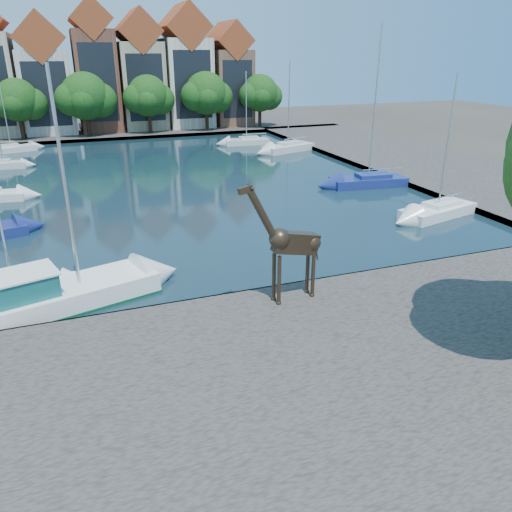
# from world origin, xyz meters

# --- Properties ---
(ground) EXTENTS (160.00, 160.00, 0.00)m
(ground) POSITION_xyz_m (0.00, 0.00, 0.00)
(ground) COLOR #38332B
(ground) RESTS_ON ground
(water_basin) EXTENTS (38.00, 50.00, 0.08)m
(water_basin) POSITION_xyz_m (0.00, 24.00, 0.04)
(water_basin) COLOR black
(water_basin) RESTS_ON ground
(near_quay) EXTENTS (50.00, 14.00, 0.50)m
(near_quay) POSITION_xyz_m (0.00, -7.00, 0.25)
(near_quay) COLOR #4D4843
(near_quay) RESTS_ON ground
(far_quay) EXTENTS (60.00, 16.00, 0.50)m
(far_quay) POSITION_xyz_m (0.00, 56.00, 0.25)
(far_quay) COLOR #4D4843
(far_quay) RESTS_ON ground
(right_quay) EXTENTS (14.00, 52.00, 0.50)m
(right_quay) POSITION_xyz_m (25.00, 24.00, 0.25)
(right_quay) COLOR #4D4843
(right_quay) RESTS_ON ground
(townhouse_west_inner) EXTENTS (6.43, 9.18, 15.15)m
(townhouse_west_inner) POSITION_xyz_m (-10.50, 55.99, 7.35)
(townhouse_west_inner) COLOR beige
(townhouse_west_inner) RESTS_ON far_quay
(townhouse_center) EXTENTS (5.44, 9.18, 16.93)m
(townhouse_center) POSITION_xyz_m (-4.00, 55.99, 8.36)
(townhouse_center) COLOR brown
(townhouse_center) RESTS_ON far_quay
(townhouse_east_inner) EXTENTS (5.94, 9.18, 15.79)m
(townhouse_east_inner) POSITION_xyz_m (2.00, 55.99, 7.73)
(townhouse_east_inner) COLOR tan
(townhouse_east_inner) RESTS_ON far_quay
(townhouse_east_mid) EXTENTS (6.43, 9.18, 16.65)m
(townhouse_east_mid) POSITION_xyz_m (8.50, 55.99, 8.10)
(townhouse_east_mid) COLOR beige
(townhouse_east_mid) RESTS_ON far_quay
(townhouse_east_end) EXTENTS (5.44, 9.18, 14.43)m
(townhouse_east_end) POSITION_xyz_m (15.00, 55.99, 7.11)
(townhouse_east_end) COLOR brown
(townhouse_east_end) RESTS_ON far_quay
(far_tree_west) EXTENTS (6.76, 5.20, 7.36)m
(far_tree_west) POSITION_xyz_m (-13.91, 50.49, 5.08)
(far_tree_west) COLOR #332114
(far_tree_west) RESTS_ON far_quay
(far_tree_mid_west) EXTENTS (7.80, 6.00, 8.00)m
(far_tree_mid_west) POSITION_xyz_m (-5.89, 50.49, 5.29)
(far_tree_mid_west) COLOR #332114
(far_tree_mid_west) RESTS_ON far_quay
(far_tree_mid_east) EXTENTS (7.02, 5.40, 7.52)m
(far_tree_mid_east) POSITION_xyz_m (2.10, 50.49, 5.13)
(far_tree_mid_east) COLOR #332114
(far_tree_mid_east) RESTS_ON far_quay
(far_tree_east) EXTENTS (7.54, 5.80, 7.84)m
(far_tree_east) POSITION_xyz_m (10.11, 50.49, 5.24)
(far_tree_east) COLOR #332114
(far_tree_east) RESTS_ON far_quay
(far_tree_far_east) EXTENTS (6.76, 5.20, 7.36)m
(far_tree_far_east) POSITION_xyz_m (18.09, 50.49, 5.08)
(far_tree_far_east) COLOR #332114
(far_tree_far_east) RESTS_ON far_quay
(giraffe_statue) EXTENTS (3.83, 0.83, 5.47)m
(giraffe_statue) POSITION_xyz_m (-0.28, -1.53, 3.19)
(giraffe_statue) COLOR #36271B
(giraffe_statue) RESTS_ON near_quay
(motorsailer) EXTENTS (9.27, 4.96, 10.37)m
(motorsailer) POSITION_xyz_m (-10.32, 1.92, 0.88)
(motorsailer) COLOR white
(motorsailer) RESTS_ON water_basin
(sailboat_left_a) EXTENTS (5.81, 2.83, 8.60)m
(sailboat_left_a) POSITION_xyz_m (-12.00, 4.00, 0.56)
(sailboat_left_a) COLOR white
(sailboat_left_a) RESTS_ON water_basin
(sailboat_left_d) EXTENTS (4.22, 1.81, 8.13)m
(sailboat_left_d) POSITION_xyz_m (-15.00, 34.79, 0.59)
(sailboat_left_d) COLOR silver
(sailboat_left_d) RESTS_ON water_basin
(sailboat_left_e) EXTENTS (5.53, 3.39, 9.13)m
(sailboat_left_e) POSITION_xyz_m (-15.00, 44.00, 0.58)
(sailboat_left_e) COLOR silver
(sailboat_left_e) RESTS_ON water_basin
(sailboat_right_a) EXTENTS (6.32, 3.47, 9.53)m
(sailboat_right_a) POSITION_xyz_m (15.00, 7.19, 0.63)
(sailboat_right_a) COLOR white
(sailboat_right_a) RESTS_ON water_basin
(sailboat_right_b) EXTENTS (6.69, 3.01, 12.78)m
(sailboat_right_b) POSITION_xyz_m (15.00, 16.18, 0.69)
(sailboat_right_b) COLOR navy
(sailboat_right_b) RESTS_ON water_basin
(sailboat_right_c) EXTENTS (6.75, 4.09, 9.77)m
(sailboat_right_c) POSITION_xyz_m (15.00, 33.34, 0.66)
(sailboat_right_c) COLOR silver
(sailboat_right_c) RESTS_ON water_basin
(sailboat_right_d) EXTENTS (5.52, 2.32, 8.59)m
(sailboat_right_d) POSITION_xyz_m (12.00, 39.26, 0.60)
(sailboat_right_d) COLOR beige
(sailboat_right_d) RESTS_ON water_basin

